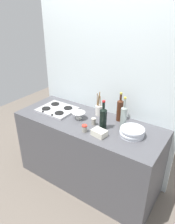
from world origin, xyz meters
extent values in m
plane|color=#6B6056|center=(0.00, 0.00, 0.00)|extent=(6.00, 6.00, 0.00)
cube|color=#4C4C51|center=(0.00, 0.00, 0.45)|extent=(1.80, 0.70, 0.90)
cube|color=silver|center=(0.00, 0.38, 1.16)|extent=(1.90, 0.06, 2.31)
cube|color=#B2B2B7|center=(-0.49, 0.02, 0.91)|extent=(0.45, 0.38, 0.02)
cylinder|color=black|center=(-0.60, -0.07, 0.93)|extent=(0.11, 0.11, 0.01)
cylinder|color=black|center=(-0.38, -0.07, 0.93)|extent=(0.11, 0.11, 0.01)
cylinder|color=black|center=(-0.60, 0.10, 0.93)|extent=(0.11, 0.11, 0.01)
cylinder|color=black|center=(-0.38, 0.10, 0.93)|extent=(0.11, 0.11, 0.01)
cylinder|color=black|center=(-0.57, -0.16, 0.93)|extent=(0.02, 0.02, 0.02)
cylinder|color=black|center=(-0.41, -0.16, 0.93)|extent=(0.02, 0.02, 0.02)
cylinder|color=white|center=(0.56, 0.01, 0.91)|extent=(0.25, 0.25, 0.01)
cylinder|color=white|center=(0.56, 0.01, 0.92)|extent=(0.25, 0.25, 0.01)
cylinder|color=white|center=(0.56, 0.00, 0.94)|extent=(0.25, 0.25, 0.01)
cylinder|color=white|center=(0.55, 0.01, 0.95)|extent=(0.25, 0.25, 0.01)
cylinder|color=white|center=(0.56, 0.01, 0.97)|extent=(0.25, 0.25, 0.01)
cylinder|color=white|center=(0.56, 0.00, 0.98)|extent=(0.25, 0.25, 0.01)
cylinder|color=black|center=(0.23, -0.04, 1.01)|extent=(0.08, 0.08, 0.22)
cone|color=black|center=(0.23, -0.04, 1.14)|extent=(0.08, 0.08, 0.03)
cylinder|color=black|center=(0.23, -0.04, 1.18)|extent=(0.03, 0.03, 0.07)
cylinder|color=#B21E1E|center=(0.23, -0.04, 1.23)|extent=(0.03, 0.03, 0.02)
cylinder|color=gray|center=(0.41, 0.09, 1.02)|extent=(0.07, 0.07, 0.24)
cone|color=gray|center=(0.41, 0.09, 1.15)|extent=(0.07, 0.07, 0.02)
cylinder|color=gray|center=(0.41, 0.09, 1.21)|extent=(0.02, 0.02, 0.09)
cylinder|color=gold|center=(0.41, 0.09, 1.26)|extent=(0.03, 0.03, 0.02)
cylinder|color=#472314|center=(0.30, 0.23, 1.02)|extent=(0.07, 0.07, 0.24)
cone|color=#472314|center=(0.30, 0.23, 1.16)|extent=(0.07, 0.07, 0.03)
cylinder|color=#472314|center=(0.30, 0.23, 1.20)|extent=(0.03, 0.03, 0.06)
cylinder|color=gold|center=(0.30, 0.23, 1.24)|extent=(0.03, 0.03, 0.02)
cylinder|color=white|center=(-0.12, -0.01, 0.91)|extent=(0.07, 0.07, 0.01)
cone|color=white|center=(-0.12, -0.01, 0.95)|extent=(0.16, 0.16, 0.07)
cube|color=silver|center=(0.28, -0.19, 0.93)|extent=(0.16, 0.13, 0.07)
cylinder|color=silver|center=(0.03, 0.21, 0.96)|extent=(0.09, 0.09, 0.13)
cylinder|color=#997247|center=(0.01, 0.19, 1.07)|extent=(0.03, 0.04, 0.25)
cylinder|color=#997247|center=(0.04, 0.21, 1.06)|extent=(0.02, 0.03, 0.21)
cylinder|color=#997247|center=(0.01, 0.21, 1.06)|extent=(0.05, 0.03, 0.22)
cylinder|color=#997247|center=(0.01, 0.22, 1.08)|extent=(0.04, 0.01, 0.25)
cylinder|color=#9E998C|center=(0.10, -0.03, 0.93)|extent=(0.05, 0.05, 0.07)
cylinder|color=beige|center=(0.10, -0.03, 0.97)|extent=(0.05, 0.05, 0.01)
cylinder|color=#9E998C|center=(0.11, -0.21, 0.93)|extent=(0.06, 0.06, 0.07)
cylinder|color=red|center=(0.11, -0.21, 0.97)|extent=(0.06, 0.06, 0.01)
camera|label=1|loc=(1.23, -1.80, 2.11)|focal=33.86mm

